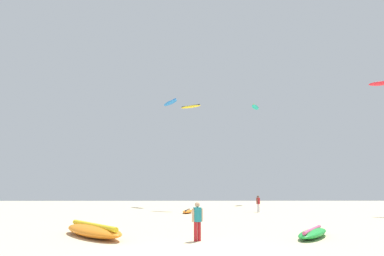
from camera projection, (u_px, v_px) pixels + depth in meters
ground_plane at (199, 255)px, 11.39m from camera, size 120.00×120.00×0.00m
person_foreground at (197, 218)px, 14.56m from camera, size 0.50×0.38×1.68m
person_midground at (258, 202)px, 33.94m from camera, size 0.39×0.46×1.69m
kite_grounded_near at (93, 230)px, 15.80m from camera, size 4.48×5.08×0.64m
kite_grounded_mid at (313, 233)px, 15.50m from camera, size 2.87×3.68×0.48m
kite_grounded_far at (187, 211)px, 32.33m from camera, size 1.26×3.17×0.38m
kite_aloft_0 at (255, 107)px, 55.83m from camera, size 2.18×3.62×0.42m
kite_aloft_1 at (170, 103)px, 49.51m from camera, size 2.89×4.07×0.52m
kite_aloft_4 at (191, 107)px, 40.57m from camera, size 2.81×2.09×0.39m
kite_aloft_5 at (381, 83)px, 33.24m from camera, size 2.30×1.37×0.46m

